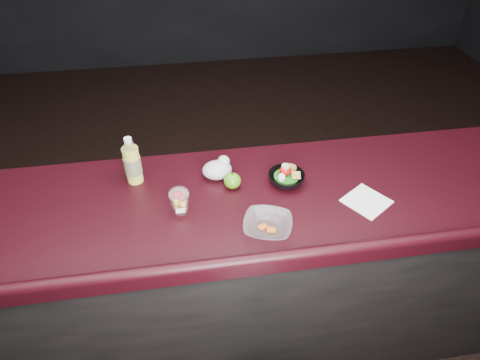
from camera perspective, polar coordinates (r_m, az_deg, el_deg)
The scene contains 9 objects.
room_shell at distance 1.09m, azimuth -0.11°, elevation 19.36°, with size 8.00×8.00×8.00m.
counter at distance 2.15m, azimuth -1.31°, elevation -12.70°, with size 4.06×0.71×1.02m.
lemonade_bottle at distance 1.86m, azimuth -14.15°, elevation 2.15°, with size 0.07×0.07×0.22m.
fruit_cup at distance 1.70m, azimuth -8.06°, elevation -2.70°, with size 0.08×0.08×0.12m.
green_apple at distance 1.81m, azimuth -1.03°, elevation -0.09°, with size 0.07×0.07×0.08m.
plastic_bag at distance 1.86m, azimuth -2.96°, elevation 1.50°, with size 0.13×0.11×0.09m.
snack_bowl at distance 1.85m, azimuth 6.16°, elevation 0.34°, with size 0.17×0.17×0.09m.
takeout_bowl at distance 1.63m, azimuth 3.71°, elevation -6.09°, with size 0.23×0.23×0.05m.
paper_napkin at distance 1.84m, azimuth 16.51°, elevation -2.73°, with size 0.16×0.16×0.00m, color white.
Camera 1 is at (-0.16, -1.01, 2.20)m, focal length 32.00 mm.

